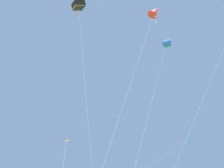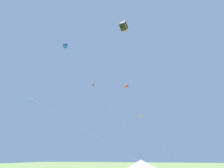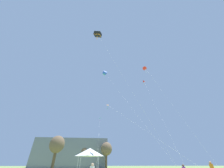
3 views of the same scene
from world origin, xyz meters
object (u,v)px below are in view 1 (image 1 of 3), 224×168
Objects in this scene: kite_blue_box_1 at (167,43)px; kite_cyan_delta_2 at (186,142)px; kite_red_diamond_0 at (155,12)px; kite_orange_delta_4 at (66,143)px; kite_black_box_3 at (78,5)px.

kite_blue_box_1 is 15.74m from kite_cyan_delta_2.
kite_orange_delta_4 is (-8.05, -3.01, -10.74)m from kite_red_diamond_0.
kite_black_box_3 is at bearing -173.43° from kite_red_diamond_0.
kite_orange_delta_4 is (0.39, -17.33, -19.57)m from kite_blue_box_1.
kite_orange_delta_4 is at bearing -30.77° from kite_black_box_3.
kite_blue_box_1 is at bearing 80.77° from kite_black_box_3.
kite_red_diamond_0 is 0.78× the size of kite_cyan_delta_2.
kite_orange_delta_4 is at bearing -159.52° from kite_red_diamond_0.
kite_black_box_3 reaches higher than kite_red_diamond_0.
kite_cyan_delta_2 reaches higher than kite_orange_delta_4.
kite_blue_box_1 is at bearing 91.30° from kite_orange_delta_4.
kite_black_box_3 is (-10.97, -1.26, 8.49)m from kite_red_diamond_0.
kite_cyan_delta_2 is 0.90× the size of kite_black_box_3.
kite_blue_box_1 is at bearing -72.89° from kite_cyan_delta_2.
kite_blue_box_1 is 15.79m from kite_black_box_3.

